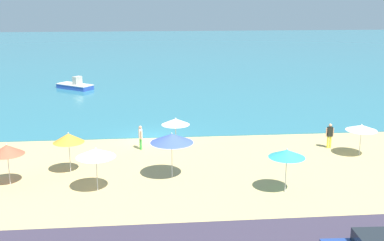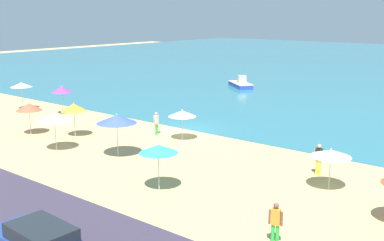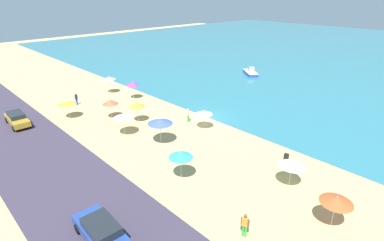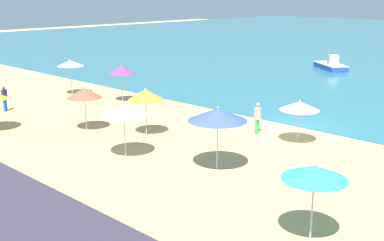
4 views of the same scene
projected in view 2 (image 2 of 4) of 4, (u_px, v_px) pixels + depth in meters
The scene contains 14 objects.
ground_plane at pixel (187, 130), 36.64m from camera, with size 160.00×160.00×0.00m, color tan.
beach_umbrella_0 at pixel (29, 107), 34.76m from camera, with size 1.88×1.88×2.39m.
beach_umbrella_1 at pixel (182, 113), 33.28m from camera, with size 1.94×1.94×2.17m.
beach_umbrella_2 at pixel (117, 119), 29.30m from camera, with size 2.48×2.48×2.71m.
beach_umbrella_3 at pixel (158, 149), 23.68m from camera, with size 1.95×1.95×2.45m.
beach_umbrella_4 at pixel (54, 118), 30.68m from camera, with size 2.12×2.12×2.47m.
beach_umbrella_5 at pixel (21, 85), 43.55m from camera, with size 1.90×1.90×2.57m.
beach_umbrella_8 at pixel (331, 153), 23.84m from camera, with size 2.03×2.03×2.16m.
beach_umbrella_9 at pixel (62, 90), 41.62m from camera, with size 1.78×1.78×2.52m.
beach_umbrella_10 at pixel (74, 107), 34.07m from camera, with size 1.83×1.83×2.50m.
bather_1 at pixel (319, 158), 26.26m from camera, with size 0.57×0.23×1.75m.
bather_2 at pixel (156, 122), 34.92m from camera, with size 0.28×0.56×1.68m.
bather_3 at pixel (276, 221), 18.37m from camera, with size 0.56×0.30×1.70m.
skiff_nearshore at pixel (240, 84), 56.91m from camera, with size 4.51×3.96×1.45m.
Camera 2 is at (22.64, -27.46, 8.76)m, focal length 45.00 mm.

